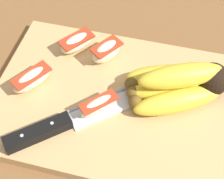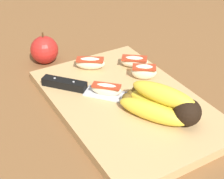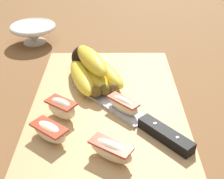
% 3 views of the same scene
% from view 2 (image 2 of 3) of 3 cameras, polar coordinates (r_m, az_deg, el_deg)
% --- Properties ---
extents(ground_plane, '(6.00, 6.00, 0.00)m').
position_cam_2_polar(ground_plane, '(0.74, 0.57, -2.75)').
color(ground_plane, brown).
extents(cutting_board, '(0.42, 0.27, 0.02)m').
position_cam_2_polar(cutting_board, '(0.73, 2.33, -2.23)').
color(cutting_board, tan).
rests_on(cutting_board, ground_plane).
extents(banana_bunch, '(0.16, 0.13, 0.07)m').
position_cam_2_polar(banana_bunch, '(0.68, 8.33, -2.36)').
color(banana_bunch, black).
rests_on(banana_bunch, cutting_board).
extents(chefs_knife, '(0.23, 0.20, 0.02)m').
position_cam_2_polar(chefs_knife, '(0.75, -4.39, 0.16)').
color(chefs_knife, silver).
rests_on(chefs_knife, cutting_board).
extents(apple_wedge_near, '(0.06, 0.06, 0.03)m').
position_cam_2_polar(apple_wedge_near, '(0.73, -0.91, 0.04)').
color(apple_wedge_near, '#F4E5C1').
rests_on(apple_wedge_near, cutting_board).
extents(apple_wedge_middle, '(0.06, 0.07, 0.03)m').
position_cam_2_polar(apple_wedge_middle, '(0.84, 3.64, 4.58)').
color(apple_wedge_middle, '#F4E5C1').
rests_on(apple_wedge_middle, cutting_board).
extents(apple_wedge_far, '(0.05, 0.06, 0.04)m').
position_cam_2_polar(apple_wedge_far, '(0.79, 5.22, 2.94)').
color(apple_wedge_far, '#F4E5C1').
rests_on(apple_wedge_far, cutting_board).
extents(apple_wedge_extra, '(0.06, 0.07, 0.03)m').
position_cam_2_polar(apple_wedge_extra, '(0.83, -3.58, 4.33)').
color(apple_wedge_extra, '#F4E5C1').
rests_on(apple_wedge_extra, cutting_board).
extents(whole_apple, '(0.07, 0.07, 0.08)m').
position_cam_2_polar(whole_apple, '(0.90, -10.93, 6.35)').
color(whole_apple, red).
rests_on(whole_apple, ground_plane).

